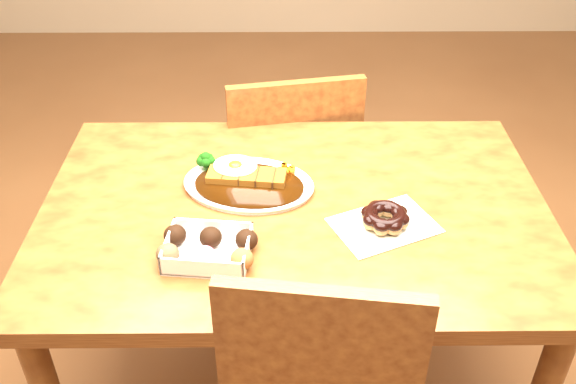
{
  "coord_description": "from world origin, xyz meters",
  "views": [
    {
      "loc": [
        -0.03,
        -1.22,
        1.66
      ],
      "look_at": [
        -0.02,
        -0.03,
        0.81
      ],
      "focal_mm": 40.0,
      "sensor_mm": 36.0,
      "label": 1
    }
  ],
  "objects_px": {
    "table": "(294,237)",
    "donut_box": "(208,248)",
    "katsu_curry_plate": "(247,181)",
    "chair_far": "(288,174)",
    "pon_de_ring": "(385,218)"
  },
  "relations": [
    {
      "from": "table",
      "to": "donut_box",
      "type": "relative_size",
      "value": 5.69
    },
    {
      "from": "table",
      "to": "pon_de_ring",
      "type": "xyz_separation_m",
      "value": [
        0.2,
        -0.08,
        0.12
      ]
    },
    {
      "from": "table",
      "to": "chair_far",
      "type": "height_order",
      "value": "chair_far"
    },
    {
      "from": "katsu_curry_plate",
      "to": "donut_box",
      "type": "distance_m",
      "value": 0.27
    },
    {
      "from": "table",
      "to": "donut_box",
      "type": "height_order",
      "value": "donut_box"
    },
    {
      "from": "katsu_curry_plate",
      "to": "donut_box",
      "type": "height_order",
      "value": "katsu_curry_plate"
    },
    {
      "from": "katsu_curry_plate",
      "to": "pon_de_ring",
      "type": "bearing_deg",
      "value": -26.67
    },
    {
      "from": "katsu_curry_plate",
      "to": "donut_box",
      "type": "xyz_separation_m",
      "value": [
        -0.07,
        -0.26,
        0.01
      ]
    },
    {
      "from": "donut_box",
      "to": "katsu_curry_plate",
      "type": "bearing_deg",
      "value": 75.05
    },
    {
      "from": "table",
      "to": "chair_far",
      "type": "bearing_deg",
      "value": 91.14
    },
    {
      "from": "katsu_curry_plate",
      "to": "pon_de_ring",
      "type": "relative_size",
      "value": 1.31
    },
    {
      "from": "chair_far",
      "to": "katsu_curry_plate",
      "type": "xyz_separation_m",
      "value": [
        -0.11,
        -0.46,
        0.29
      ]
    },
    {
      "from": "pon_de_ring",
      "to": "donut_box",
      "type": "bearing_deg",
      "value": -165.24
    },
    {
      "from": "chair_far",
      "to": "donut_box",
      "type": "bearing_deg",
      "value": 65.94
    },
    {
      "from": "chair_far",
      "to": "table",
      "type": "bearing_deg",
      "value": 80.84
    }
  ]
}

